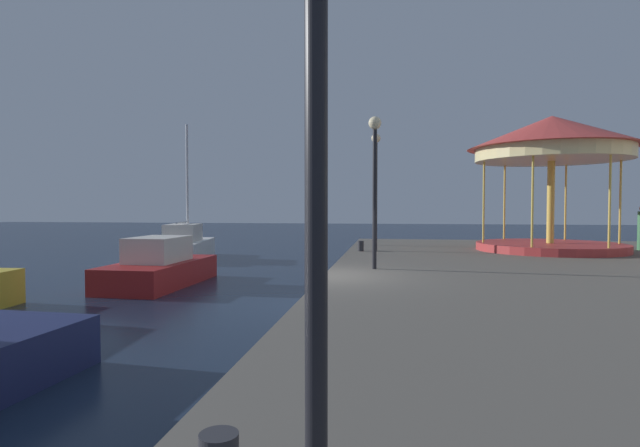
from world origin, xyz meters
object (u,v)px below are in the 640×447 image
at_px(sailboat_white, 185,246).
at_px(lamp_post_far_end, 376,172).
at_px(motorboat_red, 159,267).
at_px(lamp_post_mid_promenade, 375,165).
at_px(carousel, 552,151).
at_px(bollard_north, 361,246).

height_order(sailboat_white, lamp_post_far_end, sailboat_white).
relative_size(motorboat_red, lamp_post_mid_promenade, 1.12).
bearing_deg(carousel, bollard_north, -170.48).
bearing_deg(bollard_north, lamp_post_mid_promenade, -82.48).
xyz_separation_m(carousel, lamp_post_far_end, (-6.82, -1.02, -0.80)).
xyz_separation_m(motorboat_red, bollard_north, (6.22, 4.35, 0.42)).
height_order(sailboat_white, bollard_north, sailboat_white).
bearing_deg(lamp_post_mid_promenade, bollard_north, 97.52).
distance_m(lamp_post_mid_promenade, bollard_north, 6.16).
relative_size(lamp_post_mid_promenade, lamp_post_far_end, 0.92).
bearing_deg(lamp_post_mid_promenade, carousel, 45.20).
distance_m(sailboat_white, lamp_post_mid_promenade, 13.17).
bearing_deg(lamp_post_far_end, motorboat_red, -146.09).
relative_size(motorboat_red, bollard_north, 11.91).
bearing_deg(bollard_north, lamp_post_far_end, 21.08).
xyz_separation_m(lamp_post_far_end, bollard_north, (-0.58, -0.22, -2.91)).
relative_size(motorboat_red, carousel, 0.74).
height_order(sailboat_white, carousel, sailboat_white).
bearing_deg(sailboat_white, lamp_post_mid_promenade, -42.86).
distance_m(motorboat_red, lamp_post_mid_promenade, 7.70).
xyz_separation_m(sailboat_white, lamp_post_far_end, (9.24, -3.01, 3.26)).
bearing_deg(lamp_post_far_end, sailboat_white, 161.96).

